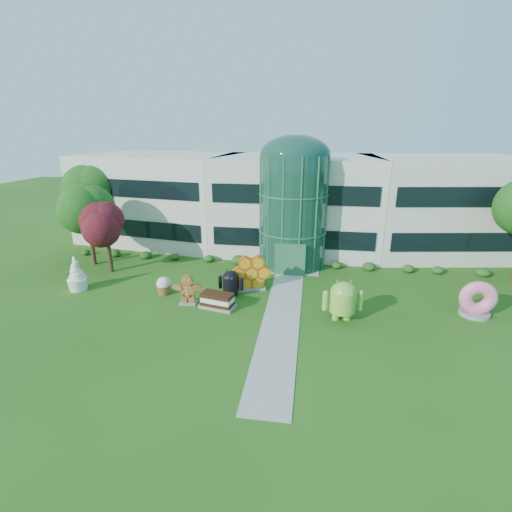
% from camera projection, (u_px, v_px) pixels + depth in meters
% --- Properties ---
extents(ground, '(140.00, 140.00, 0.00)m').
position_uv_depth(ground, '(280.00, 327.00, 23.31)').
color(ground, '#215114').
rests_on(ground, ground).
extents(building, '(46.00, 15.00, 9.30)m').
position_uv_depth(building, '(296.00, 202.00, 38.66)').
color(building, beige).
rests_on(building, ground).
extents(atrium, '(6.00, 6.00, 9.80)m').
position_uv_depth(atrium, '(293.00, 211.00, 32.96)').
color(atrium, '#194738').
rests_on(atrium, ground).
extents(walkway, '(2.40, 20.00, 0.04)m').
position_uv_depth(walkway, '(283.00, 312.00, 25.18)').
color(walkway, '#9E9E93').
rests_on(walkway, ground).
extents(tree_red, '(4.00, 4.00, 6.00)m').
position_uv_depth(tree_red, '(107.00, 239.00, 31.57)').
color(tree_red, '#3F0C14').
rests_on(tree_red, ground).
extents(trees_backdrop, '(52.00, 8.00, 8.40)m').
position_uv_depth(trees_backdrop, '(294.00, 217.00, 34.13)').
color(trees_backdrop, '#124813').
rests_on(trees_backdrop, ground).
extents(android_green, '(2.98, 2.23, 3.09)m').
position_uv_depth(android_green, '(343.00, 298.00, 23.80)').
color(android_green, '#7ABB3C').
rests_on(android_green, ground).
extents(android_black, '(2.09, 1.47, 2.28)m').
position_uv_depth(android_black, '(231.00, 281.00, 27.50)').
color(android_black, black).
rests_on(android_black, ground).
extents(donut, '(2.43, 1.23, 2.49)m').
position_uv_depth(donut, '(477.00, 298.00, 24.48)').
color(donut, pink).
rests_on(donut, ground).
extents(gingerbread, '(2.41, 1.02, 2.19)m').
position_uv_depth(gingerbread, '(187.00, 289.00, 26.18)').
color(gingerbread, brown).
rests_on(gingerbread, ground).
extents(ice_cream_sandwich, '(2.62, 1.70, 1.08)m').
position_uv_depth(ice_cream_sandwich, '(217.00, 301.00, 25.73)').
color(ice_cream_sandwich, black).
rests_on(ice_cream_sandwich, ground).
extents(honeycomb, '(3.35, 2.03, 2.48)m').
position_uv_depth(honeycomb, '(251.00, 274.00, 28.51)').
color(honeycomb, orange).
rests_on(honeycomb, ground).
extents(froyo, '(2.11, 2.11, 2.76)m').
position_uv_depth(froyo, '(76.00, 273.00, 28.36)').
color(froyo, white).
rests_on(froyo, ground).
extents(cupcake, '(1.46, 1.46, 1.37)m').
position_uv_depth(cupcake, '(164.00, 285.00, 27.87)').
color(cupcake, white).
rests_on(cupcake, ground).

